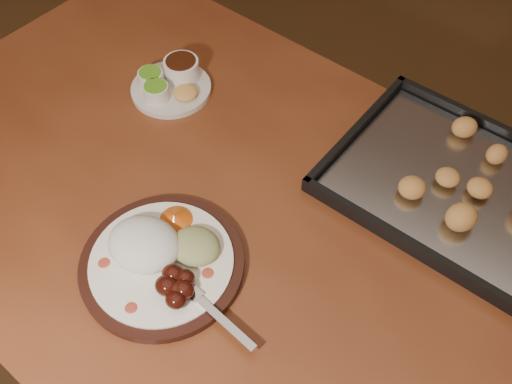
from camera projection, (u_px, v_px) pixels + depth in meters
The scene contains 5 objects.
ground at pixel (242, 284), 1.79m from camera, with size 4.00×4.00×0.00m, color brown.
dining_table at pixel (239, 237), 1.12m from camera, with size 1.65×1.18×0.75m.
dinner_plate at pixel (161, 257), 0.96m from camera, with size 0.35×0.28×0.06m.
condiment_saucer at pixel (171, 82), 1.22m from camera, with size 0.17×0.17×0.06m.
baking_tray at pixel (467, 189), 1.05m from camera, with size 0.55×0.44×0.05m.
Camera 1 is at (0.44, -0.73, 1.60)m, focal length 40.00 mm.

